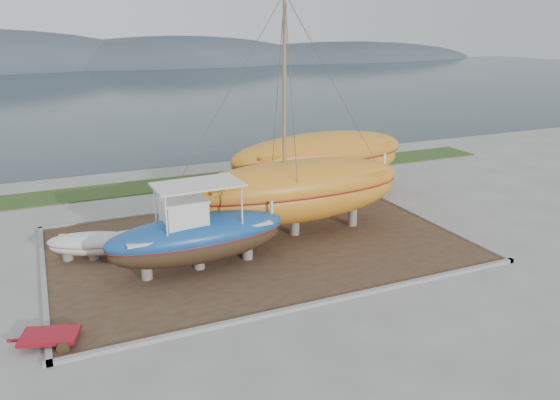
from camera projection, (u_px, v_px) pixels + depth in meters
name	position (u px, v px, depth m)	size (l,w,h in m)	color
ground	(296.00, 281.00, 21.50)	(140.00, 140.00, 0.00)	gray
dirt_patch	(258.00, 244.00, 24.98)	(18.00, 12.00, 0.06)	#422D1E
curb_frame	(258.00, 244.00, 24.96)	(18.60, 12.60, 0.15)	gray
grass_strip	(192.00, 181.00, 34.98)	(44.00, 3.00, 0.08)	#284219
sea	(97.00, 91.00, 82.41)	(260.00, 100.00, 0.04)	#192C32
mountain_ridge	(71.00, 67.00, 130.26)	(200.00, 36.00, 20.00)	#333D49
blue_caique	(197.00, 227.00, 21.93)	(7.50, 2.34, 3.62)	#174A92
white_dinghy	(93.00, 246.00, 23.21)	(3.79, 1.42, 1.14)	silver
orange_sailboat	(296.00, 122.00, 24.46)	(11.00, 3.24, 10.85)	#C6791E
orange_bare_hull	(320.00, 166.00, 31.34)	(11.15, 3.34, 3.65)	#C6791E
red_trailer	(50.00, 339.00, 17.18)	(2.60, 1.30, 0.37)	maroon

